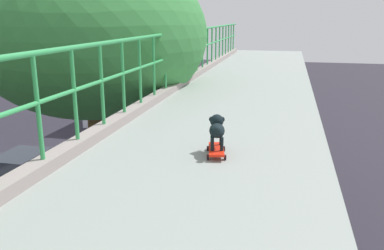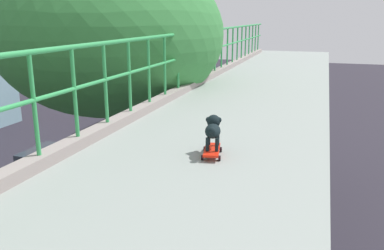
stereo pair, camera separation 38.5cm
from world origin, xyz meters
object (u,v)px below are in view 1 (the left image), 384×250
at_px(car_white_fifth, 39,240).
at_px(toy_skateboard, 216,150).
at_px(car_silver_sixth, 20,175).
at_px(city_bus, 135,85).
at_px(small_dog, 217,128).
at_px(car_grey_seventh, 135,158).

height_order(car_white_fifth, toy_skateboard, toy_skateboard).
xyz_separation_m(car_silver_sixth, city_bus, (-0.38, 13.15, 1.29)).
bearing_deg(small_dog, car_silver_sixth, 137.45).
height_order(city_bus, small_dog, small_dog).
distance_m(car_white_fifth, car_grey_seventh, 6.75).
height_order(toy_skateboard, small_dog, small_dog).
relative_size(car_grey_seventh, city_bus, 0.44).
bearing_deg(car_white_fifth, city_bus, 102.53).
distance_m(car_white_fifth, small_dog, 8.50).
bearing_deg(car_silver_sixth, city_bus, 91.66).
bearing_deg(city_bus, car_grey_seventh, -69.02).
bearing_deg(car_grey_seventh, city_bus, 110.98).
bearing_deg(small_dog, city_bus, 113.62).
bearing_deg(city_bus, toy_skateboard, -66.42).
relative_size(car_white_fifth, toy_skateboard, 9.86).
height_order(car_silver_sixth, city_bus, city_bus).
relative_size(city_bus, small_dog, 25.63).
height_order(car_silver_sixth, small_dog, small_dog).
xyz_separation_m(car_white_fifth, car_silver_sixth, (-3.40, 3.87, 0.01)).
relative_size(car_silver_sixth, car_grey_seventh, 0.95).
height_order(car_white_fifth, small_dog, small_dog).
bearing_deg(toy_skateboard, car_silver_sixth, 137.26).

